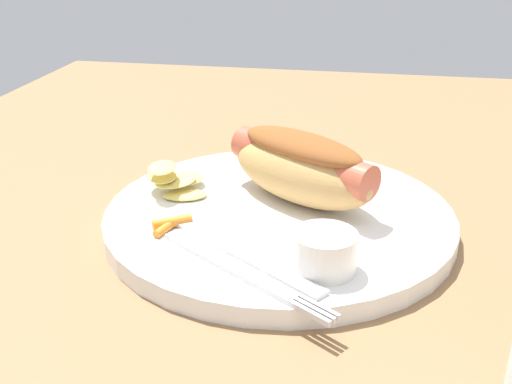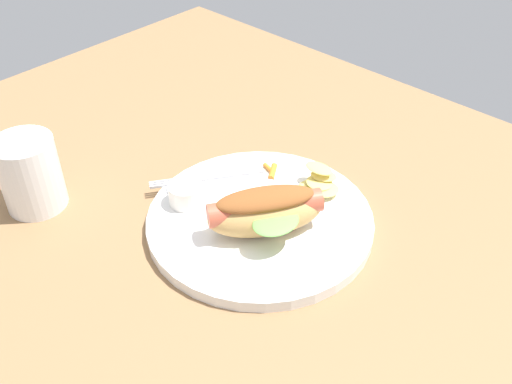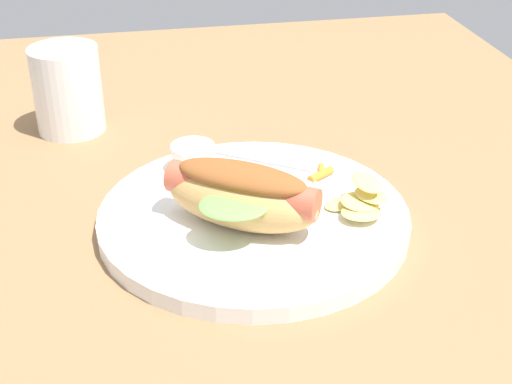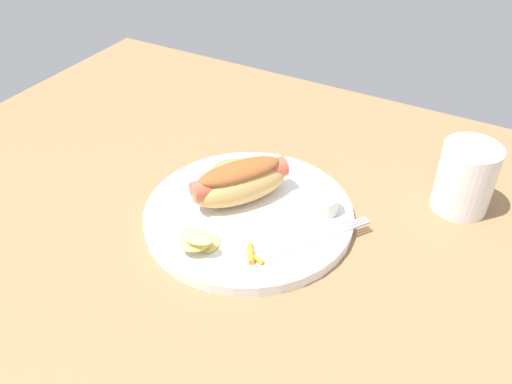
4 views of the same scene
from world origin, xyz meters
The scene contains 9 objects.
ground_plane centered at (0.00, 0.00, -0.90)cm, with size 120.00×90.00×1.80cm, color olive.
plate centered at (1.58, -1.25, 0.80)cm, with size 29.17×29.17×1.60cm, color white.
hot_dog centered at (3.85, -2.77, 4.83)cm, with size 12.87×15.16×5.99cm.
sauce_ramekin centered at (-7.45, -5.78, 3.02)cm, with size 4.49×4.49×2.85cm, color white.
fork centered at (-9.00, -0.12, 1.80)cm, with size 9.94×13.85×0.40cm.
knife centered at (-6.80, -0.09, 1.78)cm, with size 14.80×1.40×0.36cm, color silver.
chips_pile centered at (3.54, 8.50, 2.76)cm, with size 6.11×6.52×2.91cm.
carrot_garnish centered at (-3.47, 6.67, 1.99)cm, with size 3.39×3.10×0.85cm.
drinking_cup centered at (-23.52, -18.43, 5.05)cm, with size 7.95×7.95×10.10cm, color white.
Camera 2 is at (39.93, -43.37, 51.12)cm, focal length 41.21 mm.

